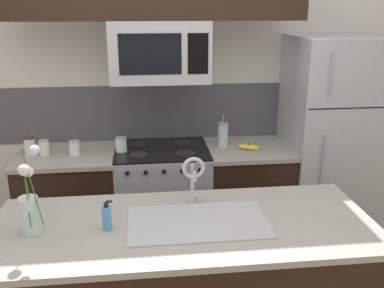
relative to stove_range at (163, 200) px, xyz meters
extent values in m
cube|color=silver|center=(0.30, 0.38, 0.84)|extent=(5.20, 0.10, 2.60)
cube|color=#4C4C51|center=(0.00, 0.32, 0.69)|extent=(2.96, 0.01, 0.48)
cube|color=black|center=(-0.76, 0.00, -0.02)|extent=(0.76, 0.62, 0.88)
cube|color=#9E998E|center=(-0.76, 0.00, 0.43)|extent=(0.79, 0.65, 0.03)
cube|color=black|center=(0.72, 0.00, -0.02)|extent=(0.69, 0.62, 0.88)
cube|color=#9E998E|center=(0.72, 0.00, 0.43)|extent=(0.72, 0.65, 0.03)
cube|color=#A8AAAF|center=(0.00, 0.00, -0.01)|extent=(0.76, 0.62, 0.91)
cube|color=black|center=(0.00, 0.00, 0.45)|extent=(0.76, 0.62, 0.01)
cylinder|color=black|center=(-0.18, -0.14, 0.46)|extent=(0.15, 0.15, 0.01)
cylinder|color=black|center=(0.18, -0.14, 0.46)|extent=(0.15, 0.15, 0.01)
cylinder|color=black|center=(-0.18, 0.14, 0.46)|extent=(0.15, 0.15, 0.01)
cylinder|color=black|center=(0.18, 0.14, 0.46)|extent=(0.15, 0.15, 0.01)
cylinder|color=black|center=(-0.27, -0.32, 0.39)|extent=(0.03, 0.02, 0.03)
cylinder|color=black|center=(-0.14, -0.32, 0.39)|extent=(0.03, 0.02, 0.03)
cylinder|color=black|center=(0.00, -0.32, 0.39)|extent=(0.03, 0.02, 0.03)
cylinder|color=black|center=(0.14, -0.32, 0.39)|extent=(0.03, 0.02, 0.03)
cylinder|color=black|center=(0.27, -0.32, 0.39)|extent=(0.03, 0.02, 0.03)
cube|color=#A8AAAF|center=(0.00, -0.02, 1.25)|extent=(0.74, 0.40, 0.45)
cube|color=black|center=(-0.07, -0.22, 1.25)|extent=(0.45, 0.00, 0.29)
cube|color=black|center=(0.27, -0.22, 1.25)|extent=(0.15, 0.00, 0.29)
cube|color=#A8AAAF|center=(1.47, 0.02, 0.44)|extent=(0.80, 0.72, 1.81)
cube|color=black|center=(1.47, -0.34, 0.84)|extent=(0.77, 0.00, 0.01)
cylinder|color=#99999E|center=(1.23, -0.36, 1.10)|extent=(0.01, 0.01, 0.33)
cylinder|color=#99999E|center=(1.23, -0.36, 0.30)|extent=(0.01, 0.01, 0.69)
cylinder|color=silver|center=(-1.04, 0.00, 0.52)|extent=(0.08, 0.08, 0.14)
cylinder|color=#4C331E|center=(-1.04, 0.00, 0.59)|extent=(0.08, 0.08, 0.02)
cylinder|color=silver|center=(-0.93, 0.00, 0.50)|extent=(0.08, 0.08, 0.11)
cylinder|color=#B2B2B7|center=(-0.93, 0.00, 0.56)|extent=(0.08, 0.08, 0.01)
cylinder|color=silver|center=(-0.69, -0.01, 0.50)|extent=(0.08, 0.08, 0.10)
cylinder|color=#B2B2B7|center=(-0.69, -0.01, 0.55)|extent=(0.08, 0.08, 0.01)
cylinder|color=silver|center=(-0.32, -0.02, 0.50)|extent=(0.09, 0.09, 0.11)
cylinder|color=#B2B2B7|center=(-0.32, -0.02, 0.57)|extent=(0.09, 0.09, 0.01)
ellipsoid|color=yellow|center=(0.71, -0.07, 0.47)|extent=(0.17, 0.11, 0.05)
ellipsoid|color=yellow|center=(0.71, -0.05, 0.47)|extent=(0.18, 0.06, 0.05)
ellipsoid|color=yellow|center=(0.72, -0.07, 0.47)|extent=(0.18, 0.07, 0.05)
ellipsoid|color=yellow|center=(0.73, -0.05, 0.47)|extent=(0.17, 0.10, 0.07)
cylinder|color=brown|center=(0.72, -0.06, 0.50)|extent=(0.02, 0.02, 0.03)
cylinder|color=silver|center=(0.52, 0.06, 0.54)|extent=(0.09, 0.09, 0.18)
cylinder|color=#A3A3AA|center=(0.52, 0.06, 0.64)|extent=(0.08, 0.08, 0.02)
cylinder|color=#A3A3AA|center=(0.52, 0.06, 0.67)|extent=(0.01, 0.01, 0.05)
sphere|color=#A3A3AA|center=(0.52, 0.06, 0.71)|extent=(0.02, 0.02, 0.02)
cube|color=#9E998E|center=(0.06, -1.25, 0.43)|extent=(2.09, 0.85, 0.03)
cube|color=#ADAFB5|center=(0.14, -1.25, 0.45)|extent=(0.76, 0.44, 0.01)
cube|color=#ADAFB5|center=(-0.04, -1.25, 0.37)|extent=(0.30, 0.33, 0.15)
cube|color=#ADAFB5|center=(0.31, -1.25, 0.37)|extent=(0.30, 0.33, 0.15)
cylinder|color=#B7BABF|center=(0.14, -0.99, 0.46)|extent=(0.04, 0.04, 0.02)
cylinder|color=#B7BABF|center=(0.14, -0.99, 0.58)|extent=(0.02, 0.02, 0.22)
torus|color=#B7BABF|center=(0.14, -1.04, 0.69)|extent=(0.13, 0.02, 0.13)
cylinder|color=#B7BABF|center=(0.14, -1.10, 0.66)|extent=(0.02, 0.02, 0.06)
cube|color=#B7BABF|center=(0.17, -0.99, 0.48)|extent=(0.07, 0.01, 0.01)
cylinder|color=#4C93C6|center=(-0.35, -1.27, 0.51)|extent=(0.05, 0.05, 0.13)
cylinder|color=black|center=(-0.35, -1.27, 0.59)|extent=(0.02, 0.02, 0.02)
cube|color=black|center=(-0.33, -1.27, 0.61)|extent=(0.03, 0.01, 0.01)
cylinder|color=silver|center=(-0.74, -1.26, 0.55)|extent=(0.10, 0.10, 0.20)
cylinder|color=silver|center=(-0.74, -1.26, 0.48)|extent=(0.09, 0.09, 0.06)
cylinder|color=#386B2D|center=(-0.73, -1.25, 0.65)|extent=(0.02, 0.02, 0.28)
sphere|color=silver|center=(-0.72, -1.25, 0.78)|extent=(0.05, 0.05, 0.05)
cylinder|color=#386B2D|center=(-0.73, -1.29, 0.66)|extent=(0.02, 0.07, 0.31)
sphere|color=silver|center=(-0.72, -1.32, 0.82)|extent=(0.06, 0.06, 0.06)
cylinder|color=#386B2D|center=(-0.70, -1.28, 0.71)|extent=(0.08, 0.04, 0.40)
sphere|color=silver|center=(-0.66, -1.30, 0.91)|extent=(0.05, 0.05, 0.05)
camera|label=1|loc=(-0.13, -3.32, 1.57)|focal=40.00mm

